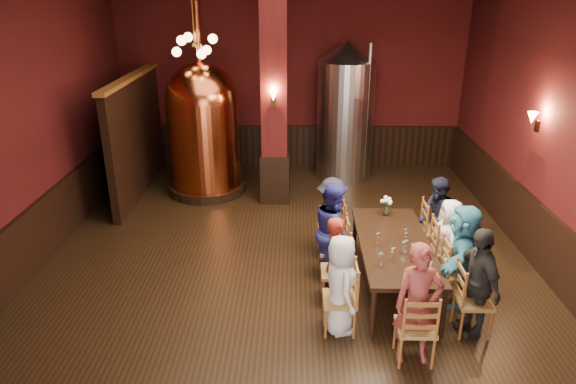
{
  "coord_description": "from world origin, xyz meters",
  "views": [
    {
      "loc": [
        0.13,
        -7.07,
        4.2
      ],
      "look_at": [
        0.01,
        0.2,
        1.22
      ],
      "focal_mm": 32.0,
      "sensor_mm": 36.0,
      "label": 1
    }
  ],
  "objects_px": {
    "person_0": "(340,285)",
    "copper_kettle": "(204,127)",
    "dining_table": "(394,246)",
    "person_1": "(337,260)",
    "rose_vase": "(387,203)",
    "person_2": "(334,231)",
    "steel_vessel": "(346,111)"
  },
  "relations": [
    {
      "from": "person_2",
      "to": "copper_kettle",
      "type": "xyz_separation_m",
      "value": [
        -2.49,
        3.44,
        0.65
      ]
    },
    {
      "from": "person_0",
      "to": "rose_vase",
      "type": "xyz_separation_m",
      "value": [
        0.88,
        1.93,
        0.29
      ]
    },
    {
      "from": "person_0",
      "to": "person_1",
      "type": "height_order",
      "value": "person_0"
    },
    {
      "from": "dining_table",
      "to": "steel_vessel",
      "type": "bearing_deg",
      "value": 94.15
    },
    {
      "from": "dining_table",
      "to": "steel_vessel",
      "type": "relative_size",
      "value": 0.79
    },
    {
      "from": "copper_kettle",
      "to": "person_0",
      "type": "bearing_deg",
      "value": -62.48
    },
    {
      "from": "copper_kettle",
      "to": "rose_vase",
      "type": "distance_m",
      "value": 4.42
    },
    {
      "from": "dining_table",
      "to": "copper_kettle",
      "type": "height_order",
      "value": "copper_kettle"
    },
    {
      "from": "rose_vase",
      "to": "person_1",
      "type": "bearing_deg",
      "value": -124.72
    },
    {
      "from": "person_1",
      "to": "steel_vessel",
      "type": "distance_m",
      "value": 5.2
    },
    {
      "from": "copper_kettle",
      "to": "steel_vessel",
      "type": "relative_size",
      "value": 1.27
    },
    {
      "from": "copper_kettle",
      "to": "dining_table",
      "type": "bearing_deg",
      "value": -48.47
    },
    {
      "from": "dining_table",
      "to": "steel_vessel",
      "type": "distance_m",
      "value": 4.86
    },
    {
      "from": "dining_table",
      "to": "person_1",
      "type": "xyz_separation_m",
      "value": [
        -0.85,
        -0.33,
        -0.04
      ]
    },
    {
      "from": "person_1",
      "to": "rose_vase",
      "type": "height_order",
      "value": "person_1"
    },
    {
      "from": "dining_table",
      "to": "rose_vase",
      "type": "height_order",
      "value": "rose_vase"
    },
    {
      "from": "person_0",
      "to": "person_1",
      "type": "distance_m",
      "value": 0.67
    },
    {
      "from": "person_2",
      "to": "steel_vessel",
      "type": "height_order",
      "value": "steel_vessel"
    },
    {
      "from": "person_2",
      "to": "steel_vessel",
      "type": "distance_m",
      "value": 4.54
    },
    {
      "from": "steel_vessel",
      "to": "person_1",
      "type": "bearing_deg",
      "value": -95.96
    },
    {
      "from": "dining_table",
      "to": "copper_kettle",
      "type": "bearing_deg",
      "value": 131.85
    },
    {
      "from": "dining_table",
      "to": "copper_kettle",
      "type": "distance_m",
      "value": 5.09
    },
    {
      "from": "dining_table",
      "to": "copper_kettle",
      "type": "xyz_separation_m",
      "value": [
        -3.34,
        3.77,
        0.73
      ]
    },
    {
      "from": "person_0",
      "to": "copper_kettle",
      "type": "xyz_separation_m",
      "value": [
        -2.48,
        4.77,
        0.75
      ]
    },
    {
      "from": "person_2",
      "to": "rose_vase",
      "type": "height_order",
      "value": "person_2"
    },
    {
      "from": "dining_table",
      "to": "person_0",
      "type": "xyz_separation_m",
      "value": [
        -0.86,
        -1.0,
        -0.02
      ]
    },
    {
      "from": "dining_table",
      "to": "person_0",
      "type": "distance_m",
      "value": 1.31
    },
    {
      "from": "person_0",
      "to": "steel_vessel",
      "type": "xyz_separation_m",
      "value": [
        0.54,
        5.77,
        0.86
      ]
    },
    {
      "from": "dining_table",
      "to": "person_0",
      "type": "height_order",
      "value": "person_0"
    },
    {
      "from": "person_2",
      "to": "rose_vase",
      "type": "xyz_separation_m",
      "value": [
        0.87,
        0.6,
        0.2
      ]
    },
    {
      "from": "person_2",
      "to": "rose_vase",
      "type": "distance_m",
      "value": 1.07
    },
    {
      "from": "person_2",
      "to": "steel_vessel",
      "type": "relative_size",
      "value": 0.5
    }
  ]
}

